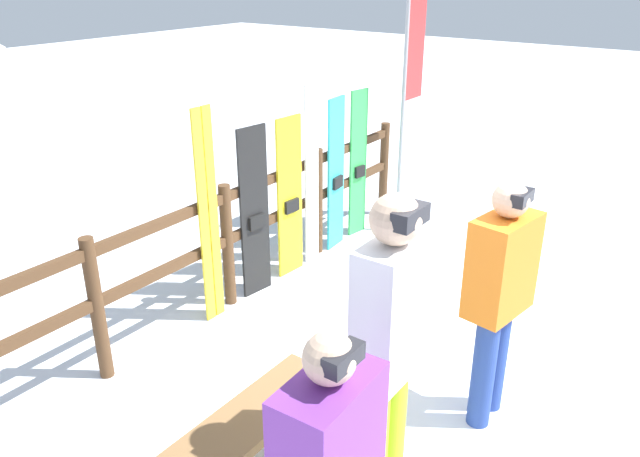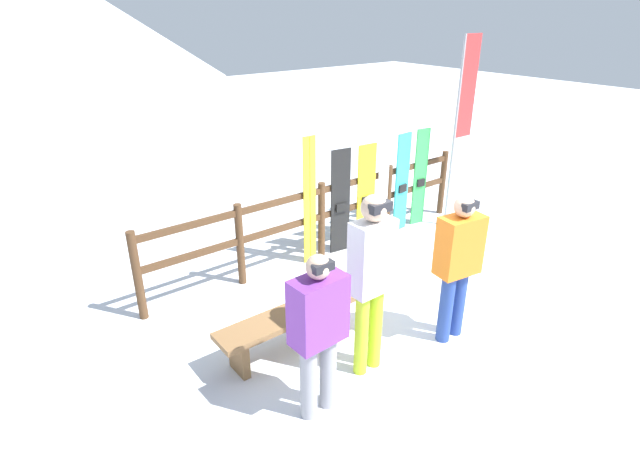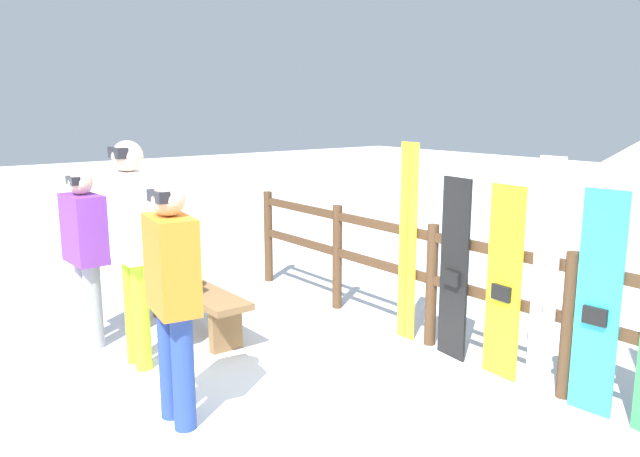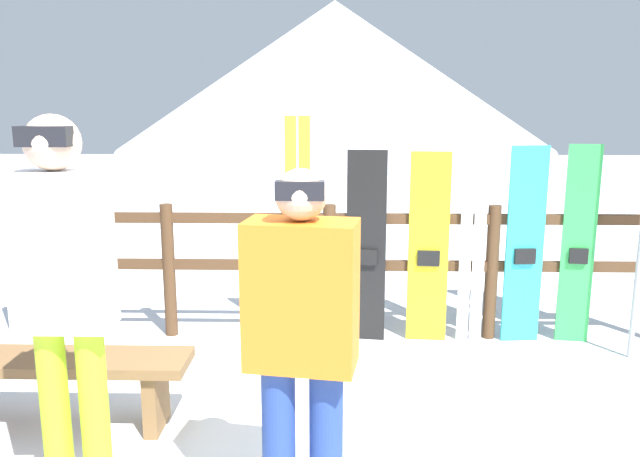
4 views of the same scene
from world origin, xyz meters
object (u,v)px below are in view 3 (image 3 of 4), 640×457
object	(u,v)px
person_purple	(85,247)
ski_pair_white	(545,278)
person_orange	(173,289)
snowboard_black_stripe	(454,270)
bench	(194,297)
snowboard_yellow	(504,283)
ski_pair_yellow	(408,243)
person_white	(132,236)
snowboard_cyan	(598,305)

from	to	relation	value
person_purple	ski_pair_white	xyz separation A→B (m)	(2.99, 2.30, -0.01)
person_orange	snowboard_black_stripe	size ratio (longest dim) A/B	1.06
bench	snowboard_yellow	xyz separation A→B (m)	(2.36, 1.44, 0.42)
snowboard_yellow	ski_pair_white	world-z (taller)	ski_pair_white
ski_pair_yellow	snowboard_black_stripe	bearing A→B (deg)	-0.36
snowboard_yellow	person_white	bearing A→B (deg)	-131.84
person_orange	snowboard_yellow	bearing A→B (deg)	69.38
person_white	person_purple	world-z (taller)	person_white
person_purple	snowboard_yellow	size ratio (longest dim) A/B	1.02
person_white	ski_pair_white	size ratio (longest dim) A/B	1.05
snowboard_black_stripe	person_white	bearing A→B (deg)	-123.80
ski_pair_yellow	snowboard_yellow	xyz separation A→B (m)	(1.02, -0.00, -0.14)
person_orange	snowboard_cyan	xyz separation A→B (m)	(1.62, 2.31, -0.16)
person_white	ski_pair_white	bearing A→B (deg)	43.52
person_orange	person_purple	world-z (taller)	person_orange
person_orange	snowboard_cyan	size ratio (longest dim) A/B	1.04
person_white	snowboard_cyan	bearing A→B (deg)	38.82
snowboard_black_stripe	snowboard_yellow	bearing A→B (deg)	-0.00
person_white	snowboard_cyan	size ratio (longest dim) A/B	1.17
snowboard_cyan	bench	bearing A→B (deg)	-155.20
bench	snowboard_yellow	distance (m)	2.79
person_purple	ski_pair_yellow	size ratio (longest dim) A/B	0.87
bench	ski_pair_yellow	size ratio (longest dim) A/B	0.89
snowboard_yellow	person_purple	bearing A→B (deg)	-139.00
bench	person_purple	world-z (taller)	person_purple
person_orange	ski_pair_yellow	size ratio (longest dim) A/B	0.91
person_white	ski_pair_yellow	world-z (taller)	person_white
bench	person_white	bearing A→B (deg)	-58.81
person_orange	snowboard_yellow	distance (m)	2.47
person_orange	ski_pair_yellow	bearing A→B (deg)	93.77
bench	ski_pair_white	bearing A→B (deg)	28.04
snowboard_black_stripe	person_purple	bearing A→B (deg)	-133.19
bench	snowboard_black_stripe	size ratio (longest dim) A/B	1.04
person_orange	ski_pair_yellow	world-z (taller)	ski_pair_yellow
person_white	snowboard_yellow	distance (m)	2.91
ski_pair_white	snowboard_yellow	bearing A→B (deg)	-179.43
ski_pair_yellow	snowboard_black_stripe	world-z (taller)	ski_pair_yellow
snowboard_black_stripe	snowboard_cyan	bearing A→B (deg)	0.00
person_orange	ski_pair_yellow	xyz separation A→B (m)	(-0.15, 2.31, -0.04)
person_purple	snowboard_cyan	size ratio (longest dim) A/B	0.99
ski_pair_yellow	person_orange	bearing A→B (deg)	-86.23
snowboard_black_stripe	ski_pair_white	xyz separation A→B (m)	(0.83, 0.00, 0.12)
snowboard_yellow	person_orange	bearing A→B (deg)	-110.62
snowboard_black_stripe	snowboard_cyan	xyz separation A→B (m)	(1.23, 0.00, 0.02)
person_white	snowboard_yellow	xyz separation A→B (m)	(1.93, 2.15, -0.33)
person_purple	snowboard_black_stripe	bearing A→B (deg)	46.81
bench	person_white	size ratio (longest dim) A/B	0.86
snowboard_black_stripe	ski_pair_white	world-z (taller)	ski_pair_white
bench	ski_pair_white	xyz separation A→B (m)	(2.70, 1.44, 0.54)
snowboard_yellow	bench	bearing A→B (deg)	-148.68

